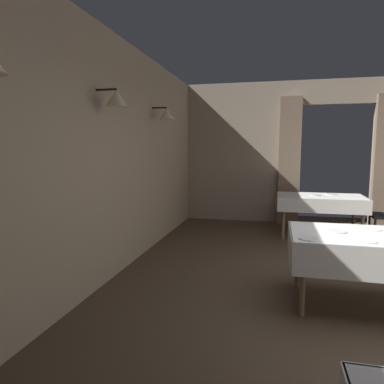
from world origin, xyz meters
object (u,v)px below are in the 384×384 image
at_px(dining_table_mid, 360,244).
at_px(plate_mid_a, 336,231).
at_px(plate_far_a, 316,195).
at_px(plate_mid_d, 309,239).
at_px(plate_far_b, 331,194).
at_px(plate_mid_c, 370,229).
at_px(plate_mid_b, 366,241).
at_px(dining_table_far, 320,200).

distance_m(dining_table_mid, plate_mid_a, 0.25).
xyz_separation_m(plate_mid_a, plate_far_a, (0.10, 2.90, 0.00)).
bearing_deg(dining_table_mid, plate_mid_d, -147.17).
bearing_deg(dining_table_mid, plate_far_b, 86.94).
xyz_separation_m(plate_mid_c, plate_mid_d, (-0.66, -0.58, 0.00)).
bearing_deg(plate_far_b, dining_table_mid, -93.06).
relative_size(plate_mid_a, plate_mid_d, 1.08).
xyz_separation_m(dining_table_mid, plate_mid_d, (-0.52, -0.34, 0.11)).
distance_m(plate_mid_a, plate_mid_b, 0.41).
distance_m(plate_mid_c, plate_mid_d, 0.88).
bearing_deg(plate_far_a, plate_mid_c, -84.27).
bearing_deg(dining_table_far, plate_far_a, 177.61).
bearing_deg(plate_mid_b, plate_mid_d, -177.10).
distance_m(plate_mid_a, plate_mid_c, 0.42).
xyz_separation_m(plate_mid_c, plate_far_b, (0.03, 2.90, 0.00)).
height_order(dining_table_far, plate_mid_c, plate_mid_c).
height_order(dining_table_mid, plate_mid_b, plate_mid_b).
bearing_deg(plate_far_b, plate_mid_d, -101.22).
bearing_deg(plate_mid_a, dining_table_far, 86.46).
bearing_deg(plate_mid_b, plate_far_a, 91.91).
relative_size(dining_table_far, plate_mid_d, 7.89).
xyz_separation_m(dining_table_mid, plate_mid_a, (-0.23, 0.04, 0.11)).
height_order(dining_table_mid, plate_far_b, plate_far_b).
bearing_deg(plate_far_a, plate_far_b, 34.68).
bearing_deg(plate_mid_b, plate_far_b, 86.86).
xyz_separation_m(plate_mid_b, plate_mid_c, (0.16, 0.56, 0.00)).
bearing_deg(dining_table_far, plate_mid_c, -86.00).
distance_m(dining_table_mid, plate_mid_c, 0.30).
xyz_separation_m(dining_table_mid, plate_mid_b, (-0.02, -0.31, 0.11)).
distance_m(dining_table_mid, plate_far_a, 2.95).
distance_m(dining_table_mid, plate_mid_b, 0.33).
distance_m(dining_table_mid, plate_far_b, 3.15).
relative_size(dining_table_mid, dining_table_far, 0.90).
xyz_separation_m(dining_table_mid, plate_mid_c, (0.14, 0.24, 0.11)).
relative_size(dining_table_far, plate_mid_c, 6.86).
relative_size(plate_mid_d, plate_far_a, 1.04).
height_order(plate_mid_c, plate_far_a, same).
relative_size(plate_far_a, plate_far_b, 0.86).
relative_size(dining_table_far, plate_far_b, 7.03).
height_order(dining_table_far, plate_mid_b, plate_mid_b).
bearing_deg(plate_mid_c, dining_table_mid, -120.05).
height_order(plate_mid_c, plate_far_b, same).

